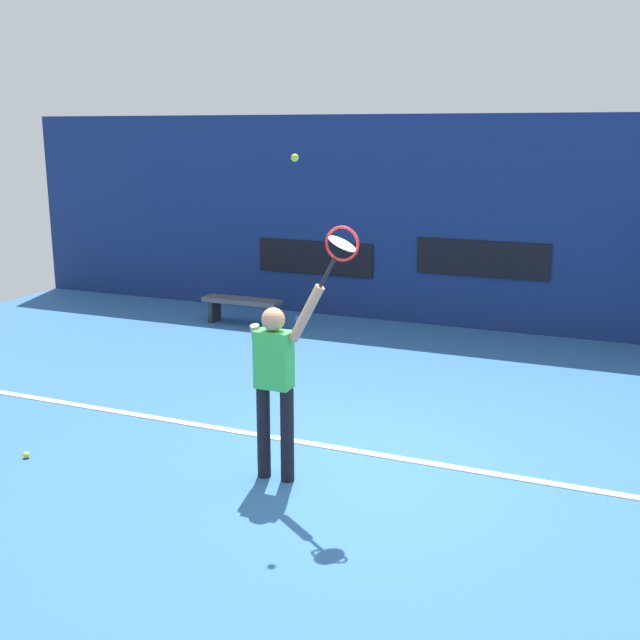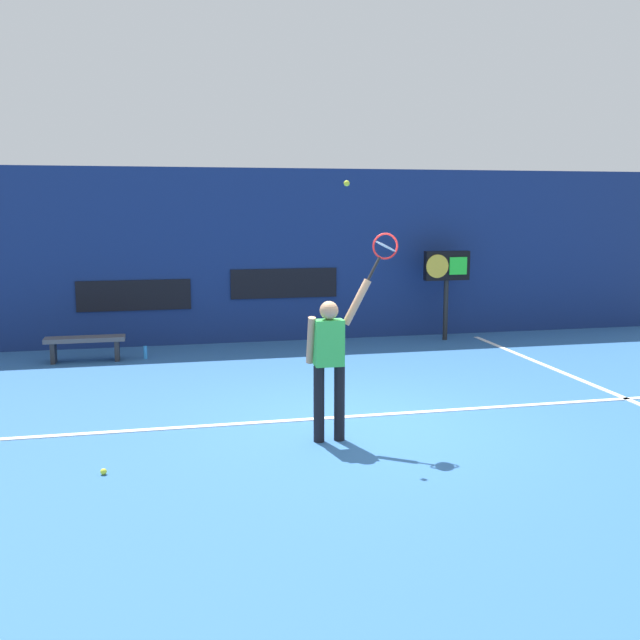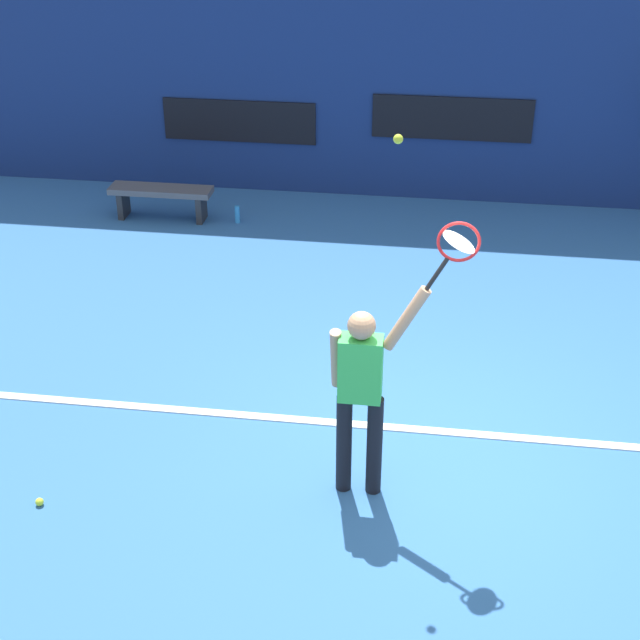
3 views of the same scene
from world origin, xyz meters
The scene contains 11 objects.
ground_plane centered at (0.00, 0.00, 0.00)m, with size 18.00×18.00×0.00m, color #2D609E.
back_wall centered at (0.00, 6.12, 1.76)m, with size 18.00×0.20×3.53m, color navy.
sponsor_banner_center centered at (0.00, 6.00, 1.20)m, with size 2.20×0.03×0.60m, color black.
sponsor_banner_portside centered at (-3.00, 6.00, 1.03)m, with size 2.20×0.03×0.60m, color black.
court_baseline centered at (0.00, 0.35, 0.01)m, with size 10.00×0.10×0.01m, color white.
tennis_player centered at (-0.59, -0.54, 1.01)m, with size 0.75×0.31×1.94m.
tennis_racket centered at (0.06, -0.54, 2.29)m, with size 0.43×0.27×0.61m.
tennis_ball centered at (-0.39, -0.51, 3.04)m, with size 0.07×0.07×0.07m, color #CCE033.
court_bench centered at (-3.85, 4.79, 0.34)m, with size 1.40×0.36×0.45m.
water_bottle centered at (-2.80, 4.79, 0.12)m, with size 0.07×0.07×0.24m, color #338CD8.
spare_ball centered at (-3.16, -1.11, 0.03)m, with size 0.07×0.07×0.07m, color #CCE033.
Camera 1 is at (2.53, -6.84, 3.28)m, focal length 44.13 mm.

